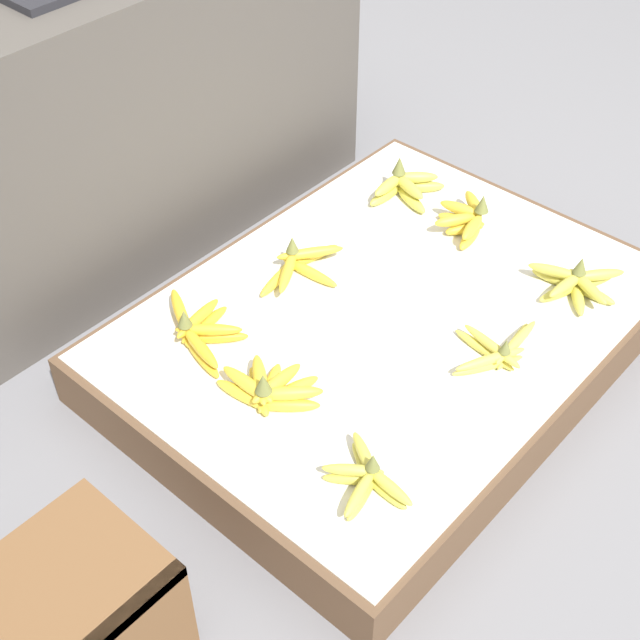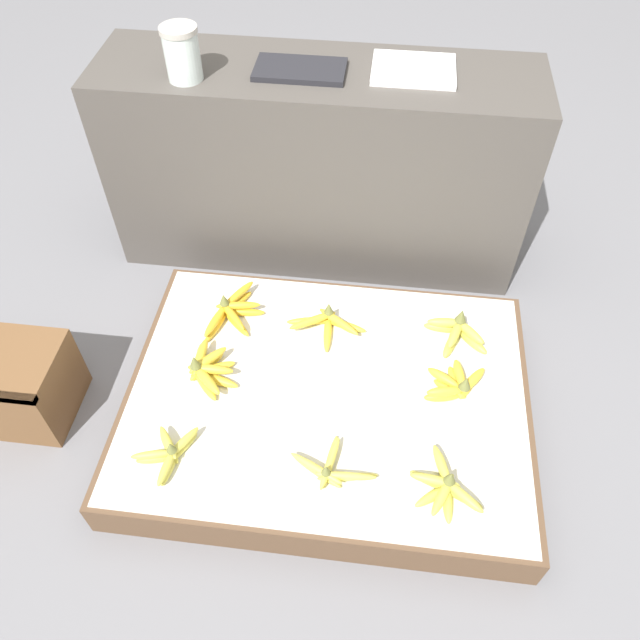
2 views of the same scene
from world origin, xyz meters
The scene contains 15 objects.
ground_plane centered at (0.00, 0.00, 0.00)m, with size 10.00×10.00×0.00m, color slate.
display_platform centered at (0.00, 0.00, 0.07)m, with size 1.24×0.93×0.14m.
back_vendor_table centered at (-0.13, 0.81, 0.37)m, with size 1.49×0.41×0.75m.
wooden_crate centered at (-1.00, -0.09, 0.13)m, with size 0.38×0.27×0.26m.
banana_bunch_front_left centered at (-0.42, -0.28, 0.16)m, with size 0.18×0.20×0.09m.
banana_bunch_front_midleft centered at (0.04, -0.28, 0.16)m, with size 0.26×0.19×0.08m.
banana_bunch_front_midright centered at (0.35, -0.29, 0.17)m, with size 0.21×0.22×0.10m.
banana_bunch_middle_left centered at (-0.38, 0.01, 0.17)m, with size 0.17×0.22×0.11m.
banana_bunch_middle_midright centered at (0.39, 0.05, 0.17)m, with size 0.19×0.15×0.11m.
banana_bunch_back_left centered at (-0.36, 0.26, 0.17)m, with size 0.18×0.27×0.10m.
banana_bunch_back_midleft centered at (-0.03, 0.25, 0.16)m, with size 0.27×0.17×0.10m.
banana_bunch_back_midright centered at (0.39, 0.26, 0.17)m, with size 0.21×0.15×0.11m.
glass_jar centered at (-0.53, 0.71, 0.83)m, with size 0.11×0.11×0.16m.
foam_tray_white centered at (0.17, 0.84, 0.75)m, with size 0.27×0.21×0.02m.
foam_tray_dark centered at (-0.18, 0.79, 0.75)m, with size 0.29×0.16×0.02m.
Camera 2 is at (0.11, -1.08, 1.74)m, focal length 35.00 mm.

